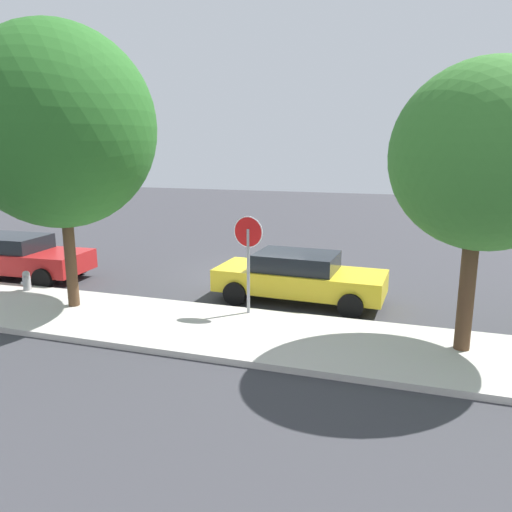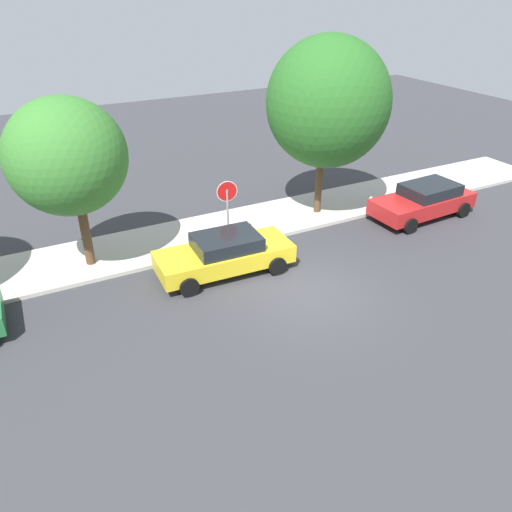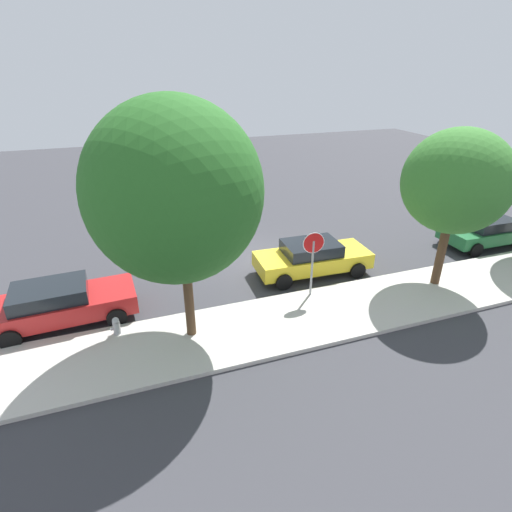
{
  "view_description": "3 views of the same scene",
  "coord_description": "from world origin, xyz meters",
  "px_view_note": "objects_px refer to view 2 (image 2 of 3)",
  "views": [
    {
      "loc": [
        -4.77,
        15.24,
        4.24
      ],
      "look_at": [
        -0.35,
        1.6,
        1.04
      ],
      "focal_mm": 35.0,
      "sensor_mm": 36.0,
      "label": 1
    },
    {
      "loc": [
        -7.61,
        -11.22,
        8.89
      ],
      "look_at": [
        -1.18,
        1.26,
        0.98
      ],
      "focal_mm": 35.0,
      "sensor_mm": 36.0,
      "label": 2
    },
    {
      "loc": [
        5.07,
        15.11,
        7.74
      ],
      "look_at": [
        0.38,
        1.76,
        0.88
      ],
      "focal_mm": 28.0,
      "sensor_mm": 36.0,
      "label": 3
    }
  ],
  "objects_px": {
    "parked_car_red": "(424,200)",
    "street_tree_near_corner": "(328,103)",
    "parked_car_yellow": "(225,254)",
    "stop_sign": "(227,202)",
    "fire_hydrant": "(370,203)",
    "street_tree_mid_block": "(67,157)"
  },
  "relations": [
    {
      "from": "parked_car_red",
      "to": "street_tree_near_corner",
      "type": "distance_m",
      "value": 5.79
    },
    {
      "from": "fire_hydrant",
      "to": "parked_car_yellow",
      "type": "bearing_deg",
      "value": -166.67
    },
    {
      "from": "stop_sign",
      "to": "fire_hydrant",
      "type": "xyz_separation_m",
      "value": [
        6.71,
        0.11,
        -1.41
      ]
    },
    {
      "from": "street_tree_near_corner",
      "to": "fire_hydrant",
      "type": "height_order",
      "value": "street_tree_near_corner"
    },
    {
      "from": "parked_car_red",
      "to": "stop_sign",
      "type": "bearing_deg",
      "value": 170.86
    },
    {
      "from": "street_tree_mid_block",
      "to": "fire_hydrant",
      "type": "xyz_separation_m",
      "value": [
        11.77,
        -0.52,
        -3.66
      ]
    },
    {
      "from": "stop_sign",
      "to": "fire_hydrant",
      "type": "distance_m",
      "value": 6.86
    },
    {
      "from": "parked_car_red",
      "to": "fire_hydrant",
      "type": "xyz_separation_m",
      "value": [
        -1.62,
        1.45,
        -0.37
      ]
    },
    {
      "from": "parked_car_yellow",
      "to": "parked_car_red",
      "type": "bearing_deg",
      "value": 2.17
    },
    {
      "from": "parked_car_yellow",
      "to": "fire_hydrant",
      "type": "relative_size",
      "value": 6.51
    },
    {
      "from": "stop_sign",
      "to": "street_tree_mid_block",
      "type": "xyz_separation_m",
      "value": [
        -5.06,
        0.63,
        2.25
      ]
    },
    {
      "from": "stop_sign",
      "to": "parked_car_yellow",
      "type": "bearing_deg",
      "value": -117.76
    },
    {
      "from": "stop_sign",
      "to": "street_tree_near_corner",
      "type": "distance_m",
      "value": 5.52
    },
    {
      "from": "street_tree_mid_block",
      "to": "stop_sign",
      "type": "bearing_deg",
      "value": -7.07
    },
    {
      "from": "parked_car_yellow",
      "to": "street_tree_near_corner",
      "type": "distance_m",
      "value": 7.23
    },
    {
      "from": "fire_hydrant",
      "to": "street_tree_near_corner",
      "type": "bearing_deg",
      "value": 162.6
    },
    {
      "from": "stop_sign",
      "to": "parked_car_red",
      "type": "xyz_separation_m",
      "value": [
        8.34,
        -1.34,
        -1.04
      ]
    },
    {
      "from": "parked_car_yellow",
      "to": "street_tree_mid_block",
      "type": "bearing_deg",
      "value": 150.91
    },
    {
      "from": "parked_car_red",
      "to": "street_tree_near_corner",
      "type": "xyz_separation_m",
      "value": [
        -3.7,
        2.1,
        3.93
      ]
    },
    {
      "from": "parked_car_yellow",
      "to": "stop_sign",
      "type": "bearing_deg",
      "value": 62.24
    },
    {
      "from": "parked_car_red",
      "to": "fire_hydrant",
      "type": "bearing_deg",
      "value": 138.21
    },
    {
      "from": "stop_sign",
      "to": "parked_car_red",
      "type": "relative_size",
      "value": 0.56
    }
  ]
}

